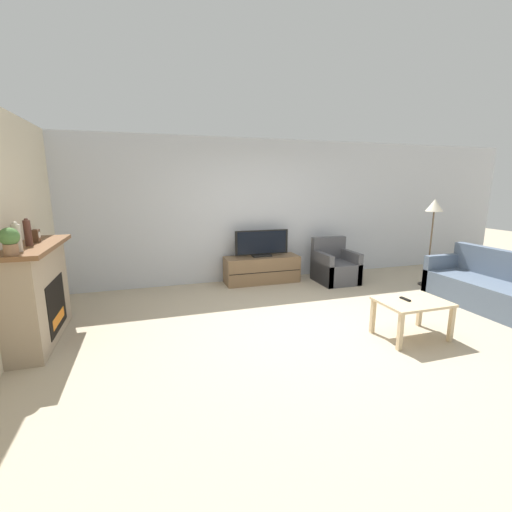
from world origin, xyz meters
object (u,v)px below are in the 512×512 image
object	(u,v)px
mantel_vase_left	(17,237)
remote	(405,299)
floor_lamp	(434,212)
couch	(512,295)
potted_plant	(10,240)
mantel_vase_centre_left	(28,233)
armchair	(335,268)
tv_stand	(262,269)
tv	(262,244)
coffee_table	(412,306)
mantel_clock	(36,236)
fireplace	(38,293)

from	to	relation	value
mantel_vase_left	remote	world-z (taller)	mantel_vase_left
remote	floor_lamp	size ratio (longest dim) A/B	0.10
mantel_vase_left	couch	xyz separation A→B (m)	(6.21, -0.63, -1.04)
floor_lamp	potted_plant	bearing A→B (deg)	-169.60
mantel_vase_left	mantel_vase_centre_left	bearing A→B (deg)	90.00
mantel_vase_left	armchair	world-z (taller)	mantel_vase_left
armchair	tv_stand	bearing A→B (deg)	164.34
tv	couch	size ratio (longest dim) A/B	0.43
mantel_vase_centre_left	couch	distance (m)	6.37
remote	tv	bearing A→B (deg)	104.84
floor_lamp	coffee_table	bearing A→B (deg)	-137.65
tv	coffee_table	distance (m)	3.04
mantel_vase_left	mantel_clock	size ratio (longest dim) A/B	2.05
floor_lamp	mantel_vase_left	bearing A→B (deg)	-171.31
couch	floor_lamp	bearing A→B (deg)	89.65
mantel_vase_left	potted_plant	bearing A→B (deg)	-90.00
fireplace	floor_lamp	bearing A→B (deg)	4.51
tv	mantel_vase_left	bearing A→B (deg)	-148.22
mantel_clock	couch	size ratio (longest dim) A/B	0.06
coffee_table	floor_lamp	xyz separation A→B (m)	(1.93, 1.76, 0.96)
tv_stand	remote	xyz separation A→B (m)	(0.91, -2.81, 0.23)
potted_plant	armchair	size ratio (longest dim) A/B	0.32
potted_plant	coffee_table	xyz separation A→B (m)	(4.29, -0.62, -0.93)
mantel_vase_centre_left	armchair	bearing A→B (deg)	15.87
couch	potted_plant	bearing A→B (deg)	175.97
potted_plant	remote	world-z (taller)	potted_plant
coffee_table	couch	bearing A→B (deg)	5.35
tv_stand	potted_plant	bearing A→B (deg)	-145.87
tv_stand	couch	size ratio (longest dim) A/B	0.58
couch	remote	bearing A→B (deg)	-176.35
mantel_vase_left	coffee_table	xyz separation A→B (m)	(4.29, -0.81, -0.93)
mantel_clock	couch	bearing A→B (deg)	-11.29
fireplace	couch	size ratio (longest dim) A/B	0.62
tv	armchair	distance (m)	1.49
mantel_vase_left	mantel_clock	xyz separation A→B (m)	(0.00, 0.61, -0.07)
remote	floor_lamp	bearing A→B (deg)	37.31
tv_stand	floor_lamp	world-z (taller)	floor_lamp
fireplace	mantel_vase_left	world-z (taller)	mantel_vase_left
tv_stand	tv	size ratio (longest dim) A/B	1.36
tv	floor_lamp	xyz separation A→B (m)	(2.91, -1.10, 0.62)
armchair	coffee_table	size ratio (longest dim) A/B	1.03
tv_stand	mantel_clock	bearing A→B (deg)	-156.47
coffee_table	couch	world-z (taller)	couch
mantel_vase_centre_left	couch	bearing A→B (deg)	-8.90
mantel_clock	coffee_table	size ratio (longest dim) A/B	0.18
fireplace	mantel_vase_left	bearing A→B (deg)	-87.88
tv	armchair	size ratio (longest dim) A/B	1.24
mantel_vase_centre_left	tv	bearing A→B (deg)	27.28
mantel_clock	remote	xyz separation A→B (m)	(4.22, -1.37, -0.78)
potted_plant	floor_lamp	size ratio (longest dim) A/B	0.17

